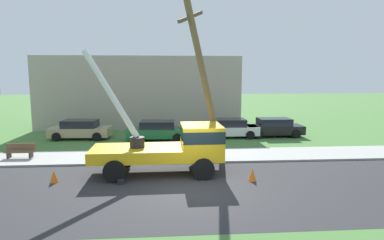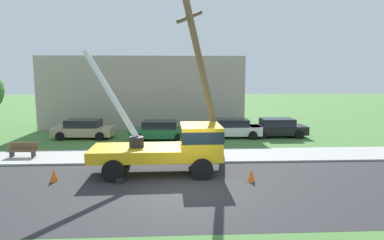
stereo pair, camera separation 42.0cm
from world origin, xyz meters
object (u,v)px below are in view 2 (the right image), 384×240
parked_sedan_tan (84,129)px  parked_sedan_green (160,130)px  parked_sedan_white (232,128)px  park_bench (23,150)px  parked_sedan_black (277,128)px  leaning_utility_pole (205,83)px  traffic_cone_ahead (251,175)px  traffic_cone_behind (54,175)px  utility_truck (174,144)px  traffic_cone_curbside (206,159)px

parked_sedan_tan → parked_sedan_green: same height
parked_sedan_tan → parked_sedan_green: size_ratio=1.00×
parked_sedan_green → parked_sedan_white: (5.43, 0.69, 0.00)m
parked_sedan_white → park_bench: 14.22m
parked_sedan_white → parked_sedan_black: (3.57, 0.12, 0.00)m
parked_sedan_tan → parked_sedan_white: (11.22, -0.22, 0.00)m
leaning_utility_pole → park_bench: 11.17m
traffic_cone_ahead → traffic_cone_behind: 8.83m
parked_sedan_tan → park_bench: 6.23m
parked_sedan_white → parked_sedan_black: bearing=2.0°
utility_truck → parked_sedan_green: bearing=97.4°
parked_sedan_tan → traffic_cone_behind: bearing=-81.7°
traffic_cone_behind → traffic_cone_ahead: bearing=-2.8°
parked_sedan_white → traffic_cone_ahead: bearing=-95.0°
traffic_cone_curbside → traffic_cone_behind: bearing=-160.5°
traffic_cone_behind → parked_sedan_tan: (-1.49, 10.26, 0.43)m
utility_truck → parked_sedan_tan: 11.47m
leaning_utility_pole → traffic_cone_behind: size_ratio=15.20×
traffic_cone_curbside → park_bench: (-10.35, 1.79, 0.18)m
utility_truck → traffic_cone_curbside: (1.70, 1.42, -1.13)m
leaning_utility_pole → utility_truck: bearing=-149.9°
traffic_cone_ahead → traffic_cone_curbside: same height
traffic_cone_ahead → park_bench: bearing=158.6°
traffic_cone_behind → parked_sedan_tan: bearing=98.3°
parked_sedan_green → parked_sedan_black: size_ratio=1.02×
leaning_utility_pole → parked_sedan_white: (2.80, 8.04, -3.64)m
traffic_cone_ahead → parked_sedan_green: bearing=114.8°
traffic_cone_behind → park_bench: bearing=127.4°
utility_truck → parked_sedan_black: bearing=48.8°
leaning_utility_pole → parked_sedan_green: 8.62m
parked_sedan_black → leaning_utility_pole: bearing=-128.0°
traffic_cone_behind → parked_sedan_green: 10.30m
traffic_cone_behind → parked_sedan_green: parked_sedan_green is taller
leaning_utility_pole → traffic_cone_curbside: bearing=75.0°
traffic_cone_curbside → parked_sedan_black: (6.23, 7.65, 0.43)m
leaning_utility_pole → park_bench: bearing=167.3°
parked_sedan_green → parked_sedan_tan: bearing=171.0°
parked_sedan_tan → parked_sedan_green: 5.86m
traffic_cone_ahead → parked_sedan_white: (0.91, 10.47, 0.43)m
utility_truck → parked_sedan_white: 9.98m
traffic_cone_behind → traffic_cone_curbside: same height
traffic_cone_ahead → leaning_utility_pole: bearing=127.9°
leaning_utility_pole → park_bench: leaning_utility_pole is taller
utility_truck → parked_sedan_black: (7.93, 9.07, -0.70)m
utility_truck → parked_sedan_white: (4.37, 8.95, -0.70)m
utility_truck → traffic_cone_behind: size_ratio=12.16×
utility_truck → leaning_utility_pole: bearing=30.1°
leaning_utility_pole → parked_sedan_tan: size_ratio=1.89×
traffic_cone_curbside → parked_sedan_tan: bearing=137.8°
utility_truck → park_bench: utility_truck is taller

